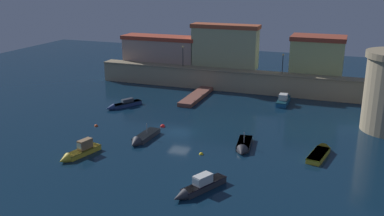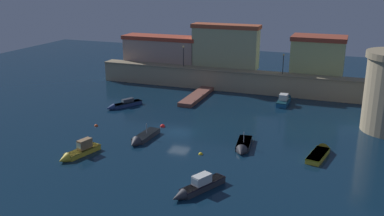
# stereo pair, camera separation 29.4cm
# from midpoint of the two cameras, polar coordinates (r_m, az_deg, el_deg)

# --- Properties ---
(ground_plane) EXTENTS (129.17, 129.17, 0.00)m
(ground_plane) POSITION_cam_midpoint_polar(r_m,az_deg,el_deg) (55.98, -1.84, -3.19)
(ground_plane) COLOR #0C2338
(quay_wall) EXTENTS (47.67, 2.77, 3.62)m
(quay_wall) POSITION_cam_midpoint_polar(r_m,az_deg,el_deg) (76.15, 4.57, 3.71)
(quay_wall) COLOR tan
(quay_wall) RESTS_ON ground
(old_town_backdrop) EXTENTS (40.38, 5.93, 7.65)m
(old_town_backdrop) POSITION_cam_midpoint_polar(r_m,az_deg,el_deg) (78.66, 4.96, 7.63)
(old_town_backdrop) COLOR tan
(old_town_backdrop) RESTS_ON ground
(pier_dock) EXTENTS (2.25, 11.21, 0.70)m
(pier_dock) POSITION_cam_midpoint_polar(r_m,az_deg,el_deg) (71.19, 0.45, 1.55)
(pier_dock) COLOR brown
(pier_dock) RESTS_ON ground
(quay_lamp_0) EXTENTS (0.32, 0.32, 3.66)m
(quay_lamp_0) POSITION_cam_midpoint_polar(r_m,az_deg,el_deg) (77.89, -1.31, 7.23)
(quay_lamp_0) COLOR black
(quay_lamp_0) RESTS_ON quay_wall
(quay_lamp_1) EXTENTS (0.32, 0.32, 3.32)m
(quay_lamp_1) POSITION_cam_midpoint_polar(r_m,az_deg,el_deg) (73.43, 11.69, 6.11)
(quay_lamp_1) COLOR black
(quay_lamp_1) RESTS_ON quay_wall
(moored_boat_0) EXTENTS (3.84, 6.22, 1.75)m
(moored_boat_0) POSITION_cam_midpoint_polar(r_m,az_deg,el_deg) (41.15, 0.64, -10.27)
(moored_boat_0) COLOR #333338
(moored_boat_0) RESTS_ON ground
(moored_boat_1) EXTENTS (2.17, 5.66, 2.30)m
(moored_boat_1) POSITION_cam_midpoint_polar(r_m,az_deg,el_deg) (51.01, 6.57, -5.03)
(moored_boat_1) COLOR #333338
(moored_boat_1) RESTS_ON ground
(moored_boat_2) EXTENTS (1.58, 6.28, 2.00)m
(moored_boat_2) POSITION_cam_midpoint_polar(r_m,az_deg,el_deg) (70.12, 11.84, 1.12)
(moored_boat_2) COLOR #195689
(moored_boat_2) RESTS_ON ground
(moored_boat_3) EXTENTS (3.88, 5.96, 1.39)m
(moored_boat_3) POSITION_cam_midpoint_polar(r_m,az_deg,el_deg) (67.18, -9.21, 0.43)
(moored_boat_3) COLOR navy
(moored_boat_3) RESTS_ON ground
(moored_boat_4) EXTENTS (1.77, 5.99, 2.24)m
(moored_boat_4) POSITION_cam_midpoint_polar(r_m,az_deg,el_deg) (53.42, -6.69, -3.97)
(moored_boat_4) COLOR #333338
(moored_boat_4) RESTS_ON ground
(moored_boat_5) EXTENTS (2.53, 5.95, 1.41)m
(moored_boat_5) POSITION_cam_midpoint_polar(r_m,az_deg,el_deg) (51.13, 16.35, -5.57)
(moored_boat_5) COLOR gold
(moored_boat_5) RESTS_ON ground
(moored_boat_6) EXTENTS (2.59, 5.66, 1.97)m
(moored_boat_6) POSITION_cam_midpoint_polar(r_m,az_deg,el_deg) (50.31, -14.77, -5.60)
(moored_boat_6) COLOR gold
(moored_boat_6) RESTS_ON ground
(mooring_buoy_0) EXTENTS (0.49, 0.49, 0.49)m
(mooring_buoy_0) POSITION_cam_midpoint_polar(r_m,az_deg,el_deg) (59.57, -12.59, -2.34)
(mooring_buoy_0) COLOR #EA4C19
(mooring_buoy_0) RESTS_ON ground
(mooring_buoy_1) EXTENTS (0.48, 0.48, 0.48)m
(mooring_buoy_1) POSITION_cam_midpoint_polar(r_m,az_deg,el_deg) (49.29, 1.03, -6.09)
(mooring_buoy_1) COLOR yellow
(mooring_buoy_1) RESTS_ON ground
(mooring_buoy_2) EXTENTS (0.65, 0.65, 0.65)m
(mooring_buoy_2) POSITION_cam_midpoint_polar(r_m,az_deg,el_deg) (58.10, -4.02, -2.45)
(mooring_buoy_2) COLOR red
(mooring_buoy_2) RESTS_ON ground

